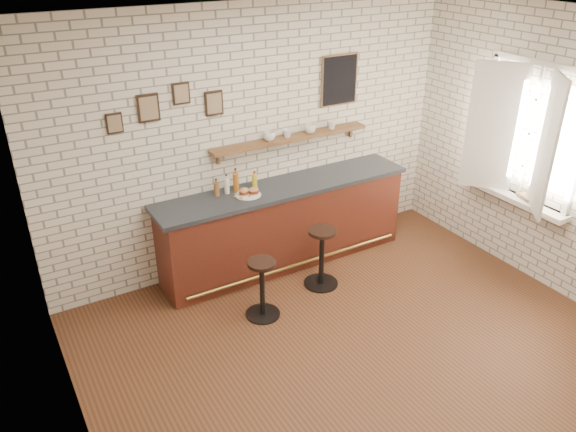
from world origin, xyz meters
name	(u,v)px	position (x,y,z in m)	size (l,w,h in m)	color
ground	(355,344)	(0.00, 0.00, 0.00)	(5.00, 5.00, 0.00)	brown
bar_counter	(285,224)	(0.19, 1.70, 0.51)	(3.10, 0.65, 1.01)	#5A2318
sandwich_plate	(248,195)	(-0.29, 1.67, 1.02)	(0.28, 0.28, 0.01)	white
ciabatta_sandwich	(249,191)	(-0.28, 1.67, 1.06)	(0.23, 0.16, 0.07)	tan
potato_chips	(246,195)	(-0.32, 1.66, 1.02)	(0.26, 0.19, 0.00)	#C68C46
bitters_bottle_brown	(217,189)	(-0.59, 1.84, 1.09)	(0.06, 0.06, 0.20)	brown
bitters_bottle_white	(227,186)	(-0.47, 1.84, 1.10)	(0.06, 0.06, 0.22)	silver
bitters_bottle_amber	(236,182)	(-0.35, 1.84, 1.12)	(0.07, 0.07, 0.27)	#A25B1A
condiment_bottle_yellow	(255,180)	(-0.12, 1.84, 1.09)	(0.06, 0.06, 0.19)	yellow
bar_stool_left	(262,287)	(-0.55, 0.88, 0.35)	(0.36, 0.36, 0.65)	black
bar_stool_right	(322,256)	(0.29, 1.05, 0.38)	(0.39, 0.39, 0.70)	black
wall_shelf	(291,138)	(0.40, 1.90, 1.48)	(2.00, 0.18, 0.18)	brown
shelf_cup_a	(269,136)	(0.11, 1.90, 1.55)	(0.13, 0.13, 0.10)	white
shelf_cup_b	(287,133)	(0.34, 1.90, 1.55)	(0.11, 0.11, 0.10)	white
shelf_cup_c	(310,129)	(0.66, 1.90, 1.55)	(0.13, 0.13, 0.10)	white
shelf_cup_d	(332,125)	(0.96, 1.90, 1.55)	(0.11, 0.11, 0.10)	white
back_wall_decor	(274,90)	(0.23, 1.98, 2.05)	(2.96, 0.02, 0.56)	black
window_sill	(513,197)	(2.40, 0.30, 0.90)	(0.20, 1.35, 0.06)	white
casement_window	(523,135)	(2.36, 0.30, 1.65)	(0.40, 1.30, 1.56)	white
book_lower	(523,199)	(2.38, 0.16, 0.94)	(0.17, 0.23, 0.02)	tan
book_upper	(523,197)	(2.38, 0.16, 0.96)	(0.16, 0.22, 0.02)	tan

